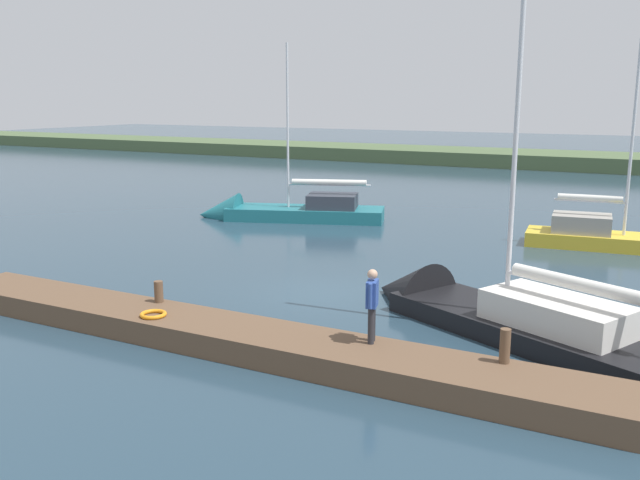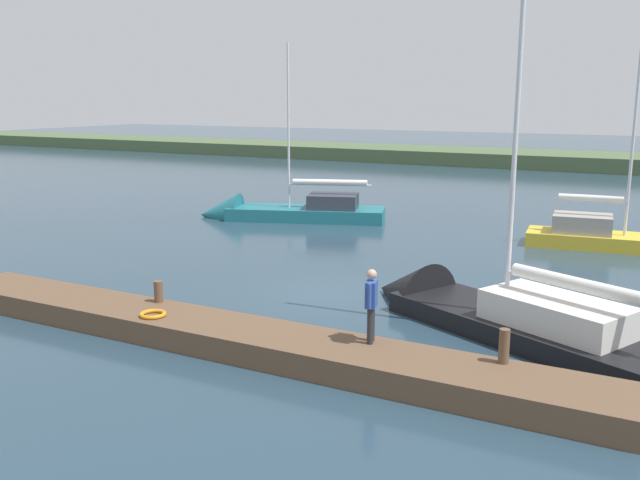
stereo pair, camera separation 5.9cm
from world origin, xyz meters
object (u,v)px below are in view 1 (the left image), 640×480
sailboat_outer_mooring (486,316)px  person_on_dock (372,301)px  mooring_post_far (159,292)px  sailboat_far_left (628,243)px  sailboat_near_dock (279,214)px  mooring_post_near (505,346)px  life_ring_buoy (153,314)px

sailboat_outer_mooring → person_on_dock: bearing=94.4°
mooring_post_far → sailboat_far_left: bearing=-123.4°
sailboat_near_dock → person_on_dock: (-11.64, 15.24, 1.29)m
sailboat_far_left → mooring_post_far: bearing=-129.8°
mooring_post_near → sailboat_outer_mooring: sailboat_outer_mooring is taller
life_ring_buoy → sailboat_outer_mooring: size_ratio=0.06×
person_on_dock → mooring_post_near: bearing=-11.7°
person_on_dock → mooring_post_far: bearing=163.6°
mooring_post_near → mooring_post_far: size_ratio=1.27×
sailboat_outer_mooring → mooring_post_far: bearing=51.7°
life_ring_buoy → sailboat_near_dock: bearing=-69.2°
sailboat_far_left → person_on_dock: (4.11, 15.78, 1.26)m
mooring_post_near → sailboat_near_dock: (14.52, -15.08, -0.70)m
sailboat_outer_mooring → sailboat_far_left: bearing=-77.4°
mooring_post_far → sailboat_near_dock: bearing=-70.1°
life_ring_buoy → sailboat_outer_mooring: sailboat_outer_mooring is taller
sailboat_outer_mooring → sailboat_far_left: (-2.59, -11.75, 0.01)m
mooring_post_near → sailboat_near_dock: sailboat_near_dock is taller
mooring_post_far → person_on_dock: person_on_dock is taller
mooring_post_near → life_ring_buoy: bearing=6.8°
mooring_post_near → sailboat_far_left: bearing=-94.5°
mooring_post_far → person_on_dock: 6.23m
sailboat_outer_mooring → sailboat_near_dock: (13.16, -11.21, -0.02)m
mooring_post_far → sailboat_far_left: 18.72m
sailboat_outer_mooring → sailboat_near_dock: 17.29m
mooring_post_near → mooring_post_far: (9.07, 0.00, -0.08)m
mooring_post_near → person_on_dock: size_ratio=0.44×
sailboat_near_dock → person_on_dock: 19.22m
person_on_dock → sailboat_far_left: bearing=60.6°
mooring_post_near → sailboat_near_dock: bearing=-46.1°
sailboat_far_left → person_on_dock: bearing=-110.9°
mooring_post_near → mooring_post_far: bearing=0.0°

